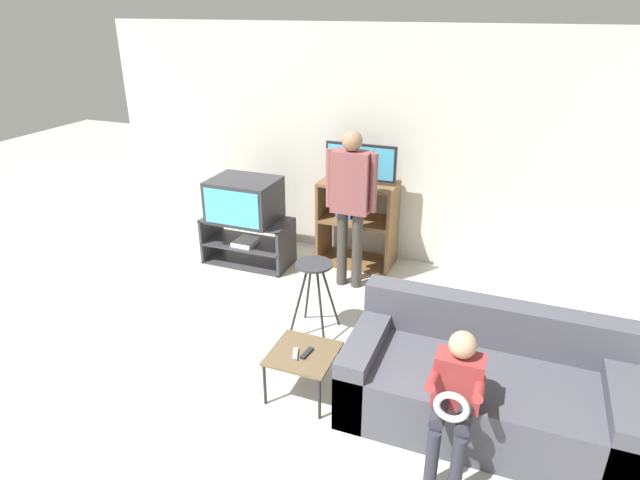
% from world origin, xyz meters
% --- Properties ---
extents(wall_back, '(6.40, 0.06, 2.60)m').
position_xyz_m(wall_back, '(0.00, 3.90, 1.30)').
color(wall_back, silver).
rests_on(wall_back, ground_plane).
extents(tv_stand, '(1.00, 0.49, 0.54)m').
position_xyz_m(tv_stand, '(-1.11, 3.13, 0.26)').
color(tv_stand, '#38383D').
rests_on(tv_stand, ground_plane).
extents(television_main, '(0.73, 0.59, 0.47)m').
position_xyz_m(television_main, '(-1.12, 3.11, 0.77)').
color(television_main, '#2D2D33').
rests_on(television_main, tv_stand).
extents(media_shelf, '(0.85, 0.49, 0.98)m').
position_xyz_m(media_shelf, '(0.06, 3.58, 0.50)').
color(media_shelf, brown).
rests_on(media_shelf, ground_plane).
extents(television_flat, '(0.79, 0.20, 0.43)m').
position_xyz_m(television_flat, '(0.09, 3.55, 1.18)').
color(television_flat, black).
rests_on(television_flat, media_shelf).
extents(folding_stool, '(0.37, 0.40, 0.71)m').
position_xyz_m(folding_stool, '(0.14, 2.05, 0.56)').
color(folding_stool, black).
rests_on(folding_stool, ground_plane).
extents(snack_table, '(0.49, 0.49, 0.38)m').
position_xyz_m(snack_table, '(0.38, 1.24, 0.34)').
color(snack_table, brown).
rests_on(snack_table, ground_plane).
extents(remote_control_black, '(0.06, 0.15, 0.02)m').
position_xyz_m(remote_control_black, '(0.41, 1.23, 0.39)').
color(remote_control_black, '#232328').
rests_on(remote_control_black, snack_table).
extents(remote_control_white, '(0.08, 0.15, 0.02)m').
position_xyz_m(remote_control_white, '(0.34, 1.19, 0.39)').
color(remote_control_white, gray).
rests_on(remote_control_white, snack_table).
extents(couch, '(1.93, 0.93, 0.79)m').
position_xyz_m(couch, '(1.68, 1.46, 0.28)').
color(couch, '#4C4C56').
rests_on(couch, ground_plane).
extents(person_standing_adult, '(0.53, 0.20, 1.67)m').
position_xyz_m(person_standing_adult, '(0.15, 3.03, 1.02)').
color(person_standing_adult, '#3D3833').
rests_on(person_standing_adult, ground_plane).
extents(person_seated_child, '(0.33, 0.43, 0.97)m').
position_xyz_m(person_seated_child, '(1.53, 0.92, 0.58)').
color(person_seated_child, '#2D2D38').
rests_on(person_seated_child, ground_plane).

